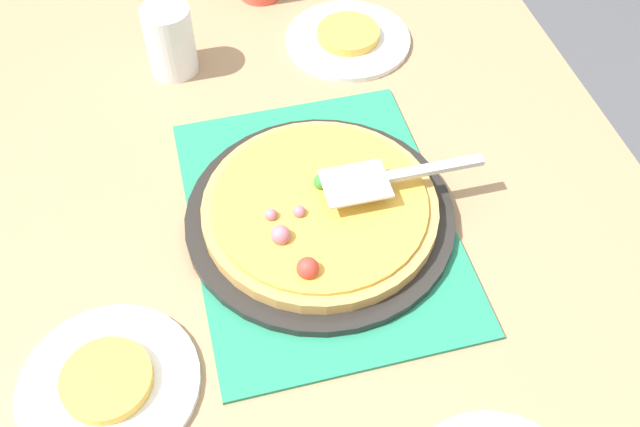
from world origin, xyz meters
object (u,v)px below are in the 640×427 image
Objects in this scene: pizza at (320,208)px; plate_far_right at (109,385)px; plate_near_left at (348,40)px; cup_near at (170,40)px; pizza_server at (389,177)px; served_slice_left at (348,34)px; served_slice_right at (107,380)px; pizza_pan at (320,217)px.

plate_far_right is (-0.18, 0.31, -0.03)m from pizza.
pizza is at bearing 158.78° from plate_near_left.
pizza is 0.36m from plate_far_right.
plate_near_left is 0.31m from cup_near.
served_slice_left is at bearing -7.53° from pizza_server.
plate_near_left is at bearing -7.53° from pizza_server.
pizza_server is at bearing 172.47° from plate_near_left.
plate_near_left and plate_far_right have the same top height.
plate_far_right is at bearing 0.00° from served_slice_right.
served_slice_right is (0.00, 0.00, 0.01)m from plate_far_right.
pizza reaches higher than pizza_pan.
cup_near is at bearing 33.45° from pizza_server.
plate_near_left is 1.00× the size of plate_far_right.
plate_near_left is 2.00× the size of served_slice_left.
pizza is at bearing -157.92° from cup_near.
served_slice_left is at bearing -21.21° from pizza_pan.
served_slice_left is 0.31m from cup_near.
cup_near is at bearing 89.39° from plate_near_left.
plate_far_right is 0.59m from cup_near.
pizza_pan is at bearing 89.64° from pizza_server.
pizza is 3.00× the size of served_slice_left.
served_slice_right is (-0.18, 0.31, -0.02)m from pizza.
plate_far_right is at bearing 141.02° from served_slice_left.
served_slice_left is 0.48× the size of pizza_server.
plate_near_left is (0.38, -0.15, -0.01)m from pizza_pan.
plate_near_left is at bearing -21.22° from pizza.
pizza_server is (-0.38, 0.05, 0.06)m from plate_near_left.
pizza_server reaches higher than pizza.
served_slice_right is at bearing 0.00° from plate_far_right.
plate_near_left is 0.96× the size of pizza_server.
plate_far_right is 0.73m from served_slice_left.
pizza_pan is 0.42m from cup_near.
served_slice_right reaches higher than plate_near_left.
served_slice_left is (0.38, -0.15, 0.01)m from pizza_pan.
served_slice_right is at bearing 120.49° from pizza.
pizza_server reaches higher than served_slice_left.
pizza_server reaches higher than served_slice_right.
plate_far_right is 0.01m from served_slice_right.
pizza is 1.43× the size of pizza_server.
pizza_server is (0.00, -0.10, 0.04)m from pizza.
pizza_pan reaches higher than plate_near_left.
plate_near_left is 0.01m from served_slice_left.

